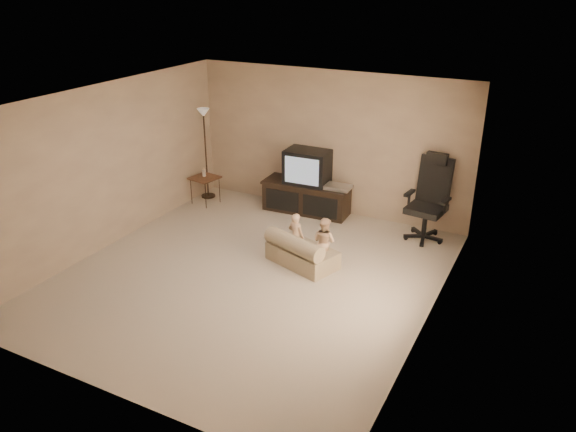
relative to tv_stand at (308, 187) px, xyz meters
name	(u,v)px	position (x,y,z in m)	size (l,w,h in m)	color
floor	(251,276)	(0.29, -2.49, -0.47)	(5.50, 5.50, 0.00)	beige
room_shell	(248,175)	(0.29, -2.49, 1.04)	(5.50, 5.50, 5.50)	white
tv_stand	(308,187)	(0.00, 0.00, 0.00)	(1.62, 0.66, 1.14)	black
office_chair	(428,209)	(2.18, -0.11, 0.02)	(0.72, 0.75, 1.39)	black
side_table	(205,178)	(-1.86, -0.50, 0.02)	(0.53, 0.53, 0.69)	brown
floor_lamp	(205,133)	(-2.01, -0.21, 0.77)	(0.27, 0.27, 1.71)	#302215
child_sofa	(300,252)	(0.77, -1.87, -0.27)	(1.15, 0.87, 0.50)	tan
toddler_left	(296,237)	(0.64, -1.75, -0.10)	(0.27, 0.20, 0.75)	#DCAF89
toddler_right	(324,242)	(1.07, -1.70, -0.10)	(0.36, 0.20, 0.75)	#DCAF89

